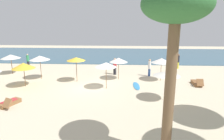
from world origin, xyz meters
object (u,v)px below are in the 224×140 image
(person_0, at_px, (28,60))
(surfboard, at_px, (136,86))
(umbrella_1, at_px, (11,56))
(umbrella_7, at_px, (76,59))
(umbrella_2, at_px, (162,60))
(umbrella_8, at_px, (119,60))
(person_1, at_px, (115,66))
(umbrella_3, at_px, (23,66))
(umbrella_5, at_px, (106,65))
(palm_1, at_px, (176,14))
(umbrella_6, at_px, (167,73))
(lounger_2, at_px, (9,103))
(umbrella_0, at_px, (40,58))
(person_3, at_px, (178,61))
(lounger_0, at_px, (197,83))
(person_2, at_px, (149,67))

(person_0, relative_size, surfboard, 0.74)
(umbrella_1, xyz_separation_m, umbrella_7, (7.68, -2.37, 0.25))
(umbrella_2, distance_m, umbrella_8, 4.09)
(umbrella_7, height_order, person_1, umbrella_7)
(surfboard, bearing_deg, umbrella_8, 127.99)
(umbrella_7, relative_size, person_1, 1.31)
(umbrella_2, bearing_deg, surfboard, -142.68)
(umbrella_3, height_order, surfboard, umbrella_3)
(umbrella_1, xyz_separation_m, umbrella_2, (15.69, -1.61, 0.05))
(umbrella_1, bearing_deg, person_0, 88.34)
(umbrella_5, distance_m, palm_1, 9.76)
(umbrella_5, relative_size, umbrella_6, 1.05)
(umbrella_1, bearing_deg, surfboard, -14.68)
(umbrella_2, relative_size, umbrella_5, 0.97)
(umbrella_5, xyz_separation_m, person_0, (-10.54, 7.66, -1.23))
(lounger_2, bearing_deg, person_1, 50.86)
(surfboard, bearing_deg, person_1, 118.21)
(umbrella_0, relative_size, umbrella_5, 1.02)
(person_3, bearing_deg, person_0, -179.85)
(person_0, xyz_separation_m, palm_1, (13.73, -16.10, 4.94))
(palm_1, bearing_deg, umbrella_7, 120.88)
(umbrella_3, height_order, umbrella_6, umbrella_6)
(umbrella_0, relative_size, lounger_0, 1.37)
(umbrella_6, height_order, umbrella_7, umbrella_7)
(lounger_0, bearing_deg, umbrella_0, 175.18)
(umbrella_8, height_order, lounger_0, umbrella_8)
(umbrella_1, height_order, lounger_0, umbrella_1)
(umbrella_2, height_order, umbrella_3, umbrella_2)
(lounger_0, relative_size, lounger_2, 0.95)
(umbrella_3, height_order, person_1, umbrella_3)
(umbrella_5, xyz_separation_m, lounger_2, (-6.30, -3.83, -1.89))
(umbrella_6, xyz_separation_m, person_0, (-15.02, 9.93, -1.16))
(umbrella_2, bearing_deg, umbrella_3, -168.91)
(umbrella_6, height_order, lounger_0, umbrella_6)
(lounger_2, distance_m, person_2, 13.15)
(person_1, height_order, person_3, person_3)
(umbrella_7, bearing_deg, person_2, 17.55)
(person_1, distance_m, surfboard, 4.45)
(umbrella_3, bearing_deg, person_2, 18.93)
(umbrella_2, xyz_separation_m, surfboard, (-2.45, -1.87, -1.93))
(lounger_2, height_order, person_2, person_2)
(person_3, height_order, palm_1, palm_1)
(lounger_0, distance_m, surfboard, 5.48)
(umbrella_0, distance_m, umbrella_3, 2.44)
(umbrella_8, bearing_deg, person_0, 157.24)
(person_0, bearing_deg, umbrella_2, -17.98)
(umbrella_8, relative_size, lounger_0, 1.27)
(person_3, bearing_deg, umbrella_1, -169.40)
(palm_1, bearing_deg, umbrella_3, 140.19)
(umbrella_6, bearing_deg, umbrella_8, 124.55)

